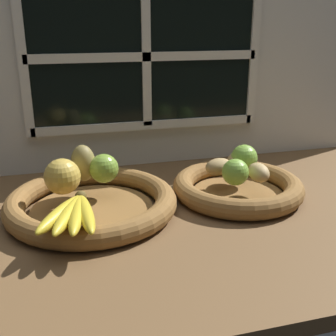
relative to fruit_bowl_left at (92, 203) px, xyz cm
name	(u,v)px	position (x,y,z in cm)	size (l,w,h in cm)	color
ground_plane	(174,207)	(19.09, 0.90, -3.70)	(140.00, 90.00, 3.00)	brown
back_wall	(145,68)	(19.09, 30.67, 25.68)	(140.00, 4.60, 55.00)	silver
fruit_bowl_left	(92,203)	(0.00, 0.00, 0.00)	(37.77, 37.77, 4.77)	brown
fruit_bowl_right	(238,187)	(34.98, 0.00, 0.01)	(31.34, 31.34, 4.77)	brown
apple_golden_left	(62,176)	(-5.79, 1.33, 6.48)	(7.83, 7.83, 7.83)	gold
apple_green_back	(104,168)	(3.63, 5.30, 5.94)	(6.74, 6.74, 6.74)	#7AA338
pear_brown	(83,163)	(-0.86, 7.50, 6.90)	(6.00, 5.64, 8.67)	olive
banana_bunch_front	(73,213)	(-4.43, -12.68, 3.92)	(11.74, 18.05, 2.71)	gold
potato_back	(239,162)	(37.13, 4.75, 4.83)	(6.96, 5.66, 4.52)	tan
potato_oblong	(219,167)	(31.09, 3.02, 4.61)	(7.06, 4.87, 4.08)	#A38451
potato_small	(259,172)	(38.43, -3.45, 4.70)	(6.99, 4.43, 4.27)	tan
lime_near	(235,172)	(32.18, -4.19, 5.62)	(6.11, 6.11, 6.11)	#7AAD3D
lime_far	(244,158)	(38.23, 4.19, 5.88)	(6.62, 6.62, 6.62)	#7AAD3D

